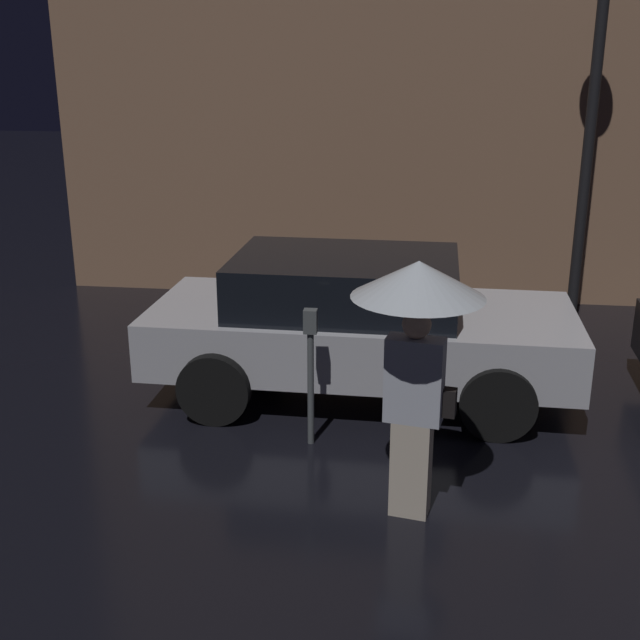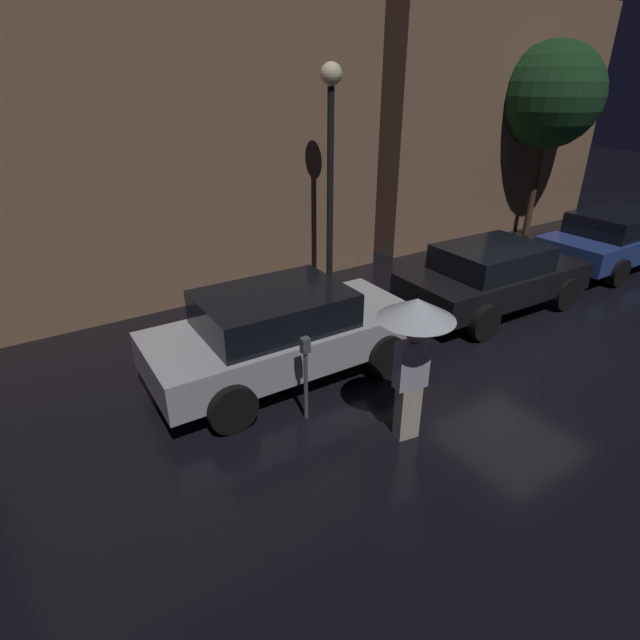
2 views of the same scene
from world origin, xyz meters
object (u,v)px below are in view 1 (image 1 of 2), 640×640
at_px(parked_car_silver, 357,322).
at_px(parking_meter, 311,362).
at_px(pedestrian_with_umbrella, 417,322).
at_px(street_lamp_near, 597,64).

distance_m(parked_car_silver, parking_meter, 1.28).
xyz_separation_m(parked_car_silver, pedestrian_with_umbrella, (0.63, -2.32, 0.80)).
bearing_deg(street_lamp_near, pedestrian_with_umbrella, -112.52).
height_order(parking_meter, street_lamp_near, street_lamp_near).
relative_size(pedestrian_with_umbrella, parking_meter, 1.57).
distance_m(parked_car_silver, street_lamp_near, 4.49).
distance_m(parking_meter, street_lamp_near, 5.45).
relative_size(parked_car_silver, parking_meter, 3.37).
height_order(pedestrian_with_umbrella, parking_meter, pedestrian_with_umbrella).
height_order(parked_car_silver, pedestrian_with_umbrella, pedestrian_with_umbrella).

